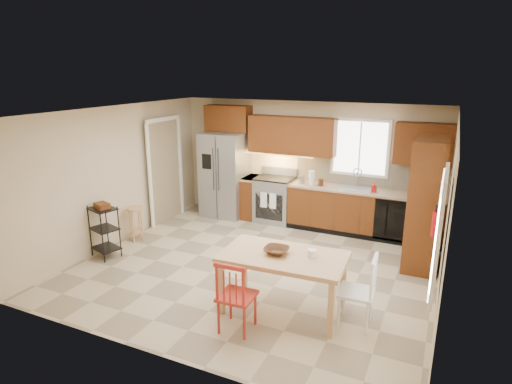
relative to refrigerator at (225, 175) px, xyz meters
The scene contains 33 objects.
floor 2.87m from the refrigerator, 51.34° to the right, with size 5.50×5.50×0.00m, color tan.
ceiling 3.15m from the refrigerator, 51.34° to the right, with size 5.50×5.00×0.02m, color silver.
wall_back 1.77m from the refrigerator, 12.44° to the left, with size 5.50×0.02×2.50m, color #CCB793.
wall_front 4.94m from the refrigerator, 69.82° to the right, with size 5.50×0.02×2.50m, color #CCB793.
wall_left 2.39m from the refrigerator, 116.29° to the right, with size 0.02×5.00×2.50m, color #CCB793.
wall_right 4.94m from the refrigerator, 25.53° to the right, with size 0.02×5.00×2.50m, color #CCB793.
refrigerator is the anchor object (origin of this frame).
range_stove 1.24m from the refrigerator, ahead, with size 0.76×0.63×0.92m, color gray.
base_cabinet_narrow 0.76m from the refrigerator, ahead, with size 0.30×0.60×0.90m, color #602C11.
base_cabinet_run 3.03m from the refrigerator, ahead, with size 2.92×0.60×0.90m, color #602C11.
dishwasher 3.59m from the refrigerator, ahead, with size 0.60×0.02×0.78m, color black.
backsplash 3.02m from the refrigerator, ahead, with size 2.92×0.03×0.55m, color beige.
upper_over_fridge 1.21m from the refrigerator, 90.00° to the left, with size 1.00×0.35×0.55m, color #5E300F.
upper_left_block 1.73m from the refrigerator, ahead, with size 1.80×0.35×0.75m, color #5E300F.
upper_right_block 4.06m from the refrigerator, ahead, with size 1.00×0.35×0.75m, color #5E300F.
window_back 2.92m from the refrigerator, ahead, with size 1.12×0.04×1.12m, color white.
sink 2.80m from the refrigerator, ahead, with size 0.62×0.46×0.16m, color gray.
undercab_glow 1.27m from the refrigerator, ahead, with size 1.60×0.30×0.01m, color #FFBF66.
soap_bottle 3.18m from the refrigerator, ahead, with size 0.09×0.09×0.19m, color #AF0C0F.
paper_towel 1.95m from the refrigerator, ahead, with size 0.12×0.12×0.28m, color white.
canister_steel 1.75m from the refrigerator, ahead, with size 0.11×0.11×0.18m, color gray.
canister_wood 2.15m from the refrigerator, ahead, with size 0.10×0.10×0.14m, color #462412.
pantry 4.23m from the refrigerator, 12.62° to the right, with size 0.50×0.95×2.10m, color #602C11.
fire_extinguisher 4.76m from the refrigerator, 24.52° to the right, with size 0.12×0.12×0.36m, color #AF0C0F.
window_right 5.50m from the refrigerator, 36.79° to the right, with size 0.04×1.02×1.32m, color white.
doorway 1.28m from the refrigerator, 139.62° to the right, with size 0.04×0.95×2.10m, color #8C7A59.
dining_table 4.09m from the refrigerator, 50.55° to the right, with size 1.61×0.90×0.78m, color tan, non-canonical shape.
chair_red 4.41m from the refrigerator, 59.50° to the right, with size 0.44×0.44×0.94m, color #A9251A, non-canonical shape.
chair_white 4.71m from the refrigerator, 41.16° to the right, with size 0.44×0.44×0.94m, color white, non-canonical shape.
table_bowl 4.00m from the refrigerator, 51.67° to the right, with size 0.33×0.33×0.08m, color #462412.
table_jar 4.22m from the refrigerator, 46.00° to the right, with size 0.12×0.12×0.14m, color white.
bar_stool 2.25m from the refrigerator, 111.63° to the right, with size 0.31×0.31×0.65m, color tan, non-canonical shape.
utility_cart 2.96m from the refrigerator, 105.89° to the right, with size 0.46×0.35×0.91m, color black, non-canonical shape.
Camera 1 is at (2.68, -5.78, 3.11)m, focal length 30.00 mm.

